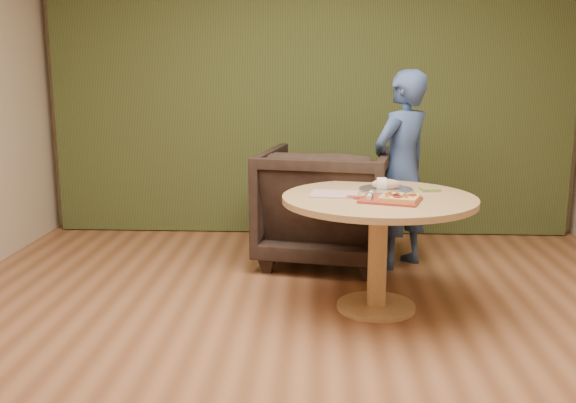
# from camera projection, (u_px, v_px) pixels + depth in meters

# --- Properties ---
(room_shell) EXTENTS (5.04, 6.04, 2.84)m
(room_shell) POSITION_uv_depth(u_px,v_px,m) (302.00, 98.00, 3.07)
(room_shell) COLOR #975E3C
(room_shell) RESTS_ON ground
(curtain) EXTENTS (4.80, 0.14, 2.78)m
(curtain) POSITION_uv_depth(u_px,v_px,m) (310.00, 84.00, 5.91)
(curtain) COLOR #313D1B
(curtain) RESTS_ON ground
(pedestal_table) EXTENTS (1.23, 1.23, 0.75)m
(pedestal_table) POSITION_uv_depth(u_px,v_px,m) (379.00, 218.00, 4.07)
(pedestal_table) COLOR tan
(pedestal_table) RESTS_ON ground
(pizza_paddle) EXTENTS (0.47, 0.37, 0.01)m
(pizza_paddle) POSITION_uv_depth(u_px,v_px,m) (389.00, 200.00, 3.89)
(pizza_paddle) COLOR #9A3827
(pizza_paddle) RESTS_ON pedestal_table
(flatbread_pizza) EXTENTS (0.28, 0.28, 0.04)m
(flatbread_pizza) POSITION_uv_depth(u_px,v_px,m) (400.00, 197.00, 3.87)
(flatbread_pizza) COLOR #E4AF59
(flatbread_pizza) RESTS_ON pizza_paddle
(cutlery_roll) EXTENTS (0.06, 0.20, 0.03)m
(cutlery_roll) POSITION_uv_depth(u_px,v_px,m) (370.00, 195.00, 3.92)
(cutlery_roll) COLOR beige
(cutlery_roll) RESTS_ON pizza_paddle
(newspaper) EXTENTS (0.33, 0.28, 0.01)m
(newspaper) POSITION_uv_depth(u_px,v_px,m) (335.00, 194.00, 4.08)
(newspaper) COLOR silver
(newspaper) RESTS_ON pedestal_table
(serving_tray) EXTENTS (0.36, 0.36, 0.02)m
(serving_tray) POSITION_uv_depth(u_px,v_px,m) (386.00, 190.00, 4.22)
(serving_tray) COLOR silver
(serving_tray) RESTS_ON pedestal_table
(bread_roll) EXTENTS (0.19, 0.09, 0.09)m
(bread_roll) POSITION_uv_depth(u_px,v_px,m) (385.00, 184.00, 4.22)
(bread_roll) COLOR tan
(bread_roll) RESTS_ON serving_tray
(green_packet) EXTENTS (0.13, 0.12, 0.02)m
(green_packet) POSITION_uv_depth(u_px,v_px,m) (430.00, 189.00, 4.21)
(green_packet) COLOR #5A672E
(green_packet) RESTS_ON pedestal_table
(armchair) EXTENTS (1.15, 1.10, 1.03)m
(armchair) POSITION_uv_depth(u_px,v_px,m) (326.00, 199.00, 5.14)
(armchair) COLOR black
(armchair) RESTS_ON ground
(person_standing) EXTENTS (0.66, 0.65, 1.54)m
(person_standing) POSITION_uv_depth(u_px,v_px,m) (401.00, 170.00, 4.96)
(person_standing) COLOR #334C82
(person_standing) RESTS_ON ground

